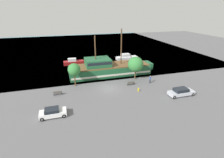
{
  "coord_description": "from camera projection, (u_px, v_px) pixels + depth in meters",
  "views": [
    {
      "loc": [
        -8.68,
        -31.4,
        15.32
      ],
      "look_at": [
        1.23,
        2.0,
        1.2
      ],
      "focal_mm": 28.0,
      "sensor_mm": 36.0,
      "label": 1
    }
  ],
  "objects": [
    {
      "name": "tree_row_east",
      "position": [
        74.0,
        70.0,
        35.85
      ],
      "size": [
        2.63,
        2.63,
        4.96
      ],
      "color": "brown",
      "rests_on": "ground_plane"
    },
    {
      "name": "pedestrian_walking_near",
      "position": [
        150.0,
        79.0,
        38.28
      ],
      "size": [
        0.32,
        0.32,
        1.74
      ],
      "color": "#232838",
      "rests_on": "ground_plane"
    },
    {
      "name": "parked_car_curb_front",
      "position": [
        181.0,
        92.0,
        32.82
      ],
      "size": [
        4.9,
        1.89,
        1.5
      ],
      "color": "#B7BCC6",
      "rests_on": "ground_plane"
    },
    {
      "name": "bench_promenade_east",
      "position": [
        58.0,
        93.0,
        33.09
      ],
      "size": [
        1.59,
        0.45,
        0.85
      ],
      "color": "#4C4742",
      "rests_on": "ground_plane"
    },
    {
      "name": "tree_row_mideast",
      "position": [
        136.0,
        64.0,
        39.42
      ],
      "size": [
        3.52,
        3.52,
        5.34
      ],
      "color": "brown",
      "rests_on": "ground_plane"
    },
    {
      "name": "pirate_ship",
      "position": [
        108.0,
        68.0,
        43.26
      ],
      "size": [
        21.03,
        6.06,
        10.94
      ],
      "color": "#1E5633",
      "rests_on": "water_surface"
    },
    {
      "name": "water_surface",
      "position": [
        82.0,
        47.0,
        75.04
      ],
      "size": [
        80.0,
        80.0,
        0.0
      ],
      "primitive_type": "plane",
      "color": "slate",
      "rests_on": "ground"
    },
    {
      "name": "parked_car_curb_mid",
      "position": [
        53.0,
        113.0,
        26.42
      ],
      "size": [
        3.98,
        1.89,
        1.37
      ],
      "color": "white",
      "rests_on": "ground_plane"
    },
    {
      "name": "ground_plane",
      "position": [
        109.0,
        89.0,
        35.94
      ],
      "size": [
        160.0,
        160.0,
        0.0
      ],
      "primitive_type": "plane",
      "color": "#5B5B5E"
    },
    {
      "name": "bench_promenade_west",
      "position": [
        131.0,
        83.0,
        37.45
      ],
      "size": [
        1.57,
        0.45,
        0.85
      ],
      "color": "#4C4742",
      "rests_on": "ground_plane"
    },
    {
      "name": "moored_boat_dockside",
      "position": [
        126.0,
        57.0,
        56.26
      ],
      "size": [
        6.87,
        2.2,
        1.86
      ],
      "color": "silver",
      "rests_on": "water_surface"
    },
    {
      "name": "fire_hydrant",
      "position": [
        138.0,
        89.0,
        34.6
      ],
      "size": [
        0.42,
        0.25,
        0.76
      ],
      "color": "yellow",
      "rests_on": "ground_plane"
    },
    {
      "name": "moored_boat_outer",
      "position": [
        73.0,
        62.0,
        51.24
      ],
      "size": [
        5.8,
        1.84,
        1.83
      ],
      "color": "maroon",
      "rests_on": "water_surface"
    }
  ]
}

